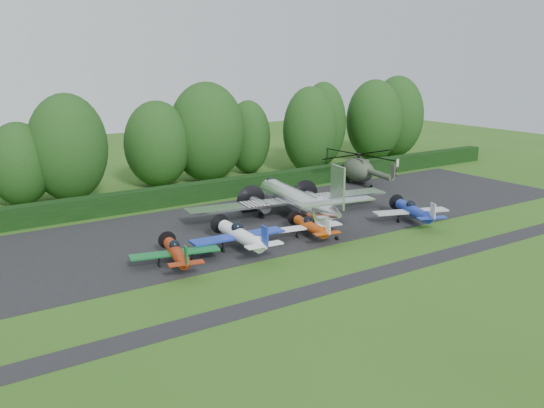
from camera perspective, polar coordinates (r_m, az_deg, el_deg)
ground at (r=49.00m, az=5.27°, el=-4.44°), size 160.00×160.00×0.00m
apron at (r=56.72m, az=-1.13°, el=-1.79°), size 70.00×18.00×0.01m
taxiway_verge at (r=44.81m, az=10.16°, el=-6.41°), size 70.00×2.00×0.00m
hedgerow at (r=65.92m, az=-6.35°, el=0.39°), size 90.00×1.60×2.00m
transport_plane at (r=57.73m, az=2.33°, el=0.39°), size 20.79×15.94×6.66m
light_plane_red at (r=45.68m, az=-9.01°, el=-4.53°), size 6.73×7.08×2.59m
light_plane_white at (r=48.62m, az=-2.95°, el=-2.96°), size 8.02×8.43×3.08m
light_plane_orange at (r=52.17m, az=3.62°, el=-2.11°), size 6.18×6.50×2.37m
light_plane_blue at (r=58.00m, az=13.16°, el=-0.62°), size 7.23×7.60×2.78m
helicopter at (r=73.89m, az=8.16°, el=3.41°), size 11.54×13.51×3.72m
sign_board at (r=83.04m, az=12.25°, el=3.88°), size 3.27×0.12×1.84m
tree_0 at (r=86.14m, az=4.84°, el=7.56°), size 6.42×6.42×11.59m
tree_1 at (r=79.59m, az=3.58°, el=6.94°), size 7.04×7.04×11.31m
tree_2 at (r=67.68m, az=-18.67°, el=5.04°), size 8.31×8.31×11.48m
tree_4 at (r=74.64m, az=-6.15°, el=6.74°), size 9.24×9.24×12.15m
tree_5 at (r=67.61m, az=-22.69°, el=3.48°), size 6.49×6.49×8.71m
tree_6 at (r=94.54m, az=11.46°, el=7.72°), size 7.06×7.06×10.97m
tree_7 at (r=79.59m, az=-2.25°, el=6.32°), size 5.78×5.78×9.54m
tree_10 at (r=90.25m, az=9.60°, el=7.77°), size 8.12×8.12×11.77m
tree_11 at (r=72.66m, az=-10.75°, el=5.57°), size 7.79×7.79×10.13m
tree_12 at (r=94.74m, az=11.67°, el=8.09°), size 8.06×8.06×12.15m
tree_13 at (r=68.02m, az=-18.61°, el=4.66°), size 7.67×7.67×10.48m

